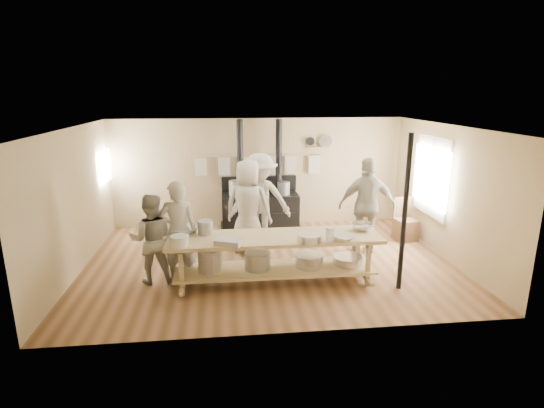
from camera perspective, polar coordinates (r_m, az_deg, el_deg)
name	(u,v)px	position (r m, az deg, el deg)	size (l,w,h in m)	color
ground	(269,262)	(8.31, -0.35, -7.82)	(7.00, 7.00, 0.00)	brown
room_shell	(269,180)	(7.83, -0.37, 3.20)	(7.00, 7.00, 7.00)	tan
window_right	(432,177)	(9.42, 20.76, 3.48)	(0.09, 1.50, 1.65)	beige
left_opening	(105,167)	(10.11, -21.55, 4.71)	(0.00, 0.90, 0.90)	white
stove	(260,208)	(10.13, -1.64, -0.48)	(1.90, 0.75, 2.60)	black
towel_rail	(259,162)	(10.19, -1.78, 5.61)	(3.00, 0.04, 0.47)	tan
back_wall_shelf	(319,143)	(10.38, 6.35, 8.15)	(0.63, 0.14, 0.32)	tan
prep_table	(274,254)	(7.28, 0.33, -6.78)	(3.60, 0.90, 0.85)	tan
support_post	(405,214)	(7.15, 17.40, -1.31)	(0.08, 0.08, 2.60)	black
cook_far_left	(179,232)	(7.41, -12.45, -3.66)	(0.65, 0.43, 1.79)	#AEA99A
cook_left	(152,239)	(7.51, -15.88, -4.56)	(0.76, 0.59, 1.57)	#AEA99A
cook_center	(248,207)	(8.53, -3.23, -0.39)	(0.94, 0.61, 1.93)	#AEA99A
cook_right	(367,206)	(8.78, 12.67, -0.22)	(1.14, 0.48, 1.95)	#AEA99A
cook_by_window	(260,200)	(8.95, -1.61, 0.54)	(1.28, 0.74, 1.98)	#AEA99A
chair	(405,227)	(9.91, 17.46, -3.03)	(0.49, 0.49, 0.93)	#513520
bowl_white_a	(183,230)	(7.46, -11.84, -3.45)	(0.43, 0.43, 0.11)	white
bowl_steel_a	(182,237)	(7.15, -12.07, -4.35)	(0.28, 0.28, 0.09)	silver
bowl_white_b	(344,238)	(7.06, 9.61, -4.49)	(0.36, 0.36, 0.09)	white
bowl_steel_b	(361,227)	(7.62, 11.93, -3.03)	(0.36, 0.36, 0.11)	silver
roasting_pan	(229,242)	(6.80, -5.82, -5.09)	(0.41, 0.28, 0.09)	#B2B2B7
mixing_bowl_large	(309,238)	(6.92, 5.03, -4.55)	(0.40, 0.40, 0.13)	silver
bucket_galv	(205,227)	(7.31, -8.94, -3.13)	(0.26, 0.26, 0.24)	gray
deep_bowl_enamel	(179,241)	(6.82, -12.35, -4.91)	(0.28, 0.28, 0.18)	white
pitcher	(330,234)	(6.98, 7.81, -4.03)	(0.15, 0.15, 0.23)	white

